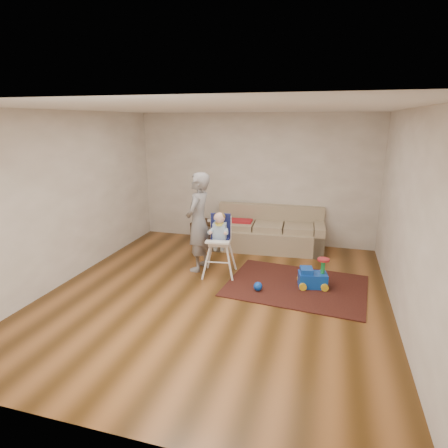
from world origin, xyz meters
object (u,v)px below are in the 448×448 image
(sofa, at_px, (269,229))
(side_table, at_px, (205,232))
(high_chair, at_px, (219,245))
(ride_on_toy, at_px, (313,272))
(adult, at_px, (198,222))
(toy_ball, at_px, (258,286))

(sofa, bearing_deg, side_table, 176.75)
(high_chair, bearing_deg, ride_on_toy, -11.58)
(high_chair, distance_m, adult, 0.55)
(toy_ball, bearing_deg, adult, 152.31)
(high_chair, bearing_deg, sofa, 61.78)
(side_table, distance_m, toy_ball, 2.55)
(ride_on_toy, height_order, toy_ball, ride_on_toy)
(side_table, xyz_separation_m, adult, (0.37, -1.40, 0.62))
(sofa, relative_size, toy_ball, 16.41)
(side_table, height_order, adult, adult)
(sofa, xyz_separation_m, high_chair, (-0.57, -1.56, 0.11))
(side_table, bearing_deg, ride_on_toy, -35.03)
(toy_ball, bearing_deg, high_chair, 147.95)
(toy_ball, bearing_deg, side_table, 127.45)
(toy_ball, bearing_deg, ride_on_toy, 25.41)
(sofa, xyz_separation_m, adult, (-0.99, -1.42, 0.43))
(sofa, bearing_deg, toy_ball, -88.57)
(side_table, xyz_separation_m, high_chair, (0.79, -1.55, 0.29))
(ride_on_toy, height_order, high_chair, high_chair)
(sofa, height_order, high_chair, high_chair)
(toy_ball, relative_size, high_chair, 0.12)
(sofa, distance_m, high_chair, 1.66)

